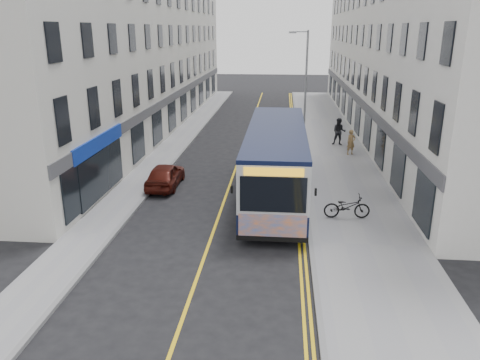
% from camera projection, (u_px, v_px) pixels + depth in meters
% --- Properties ---
extents(ground, '(140.00, 140.00, 0.00)m').
position_uv_depth(ground, '(214.00, 228.00, 19.89)').
color(ground, black).
rests_on(ground, ground).
extents(pavement_east, '(4.50, 64.00, 0.12)m').
position_uv_depth(pavement_east, '(335.00, 157.00, 30.69)').
color(pavement_east, gray).
rests_on(pavement_east, ground).
extents(pavement_west, '(2.00, 64.00, 0.12)m').
position_uv_depth(pavement_west, '(167.00, 153.00, 31.67)').
color(pavement_west, gray).
rests_on(pavement_west, ground).
extents(kerb_east, '(0.18, 64.00, 0.13)m').
position_uv_depth(kerb_east, '(300.00, 156.00, 30.89)').
color(kerb_east, slate).
rests_on(kerb_east, ground).
extents(kerb_west, '(0.18, 64.00, 0.13)m').
position_uv_depth(kerb_west, '(181.00, 153.00, 31.58)').
color(kerb_west, slate).
rests_on(kerb_west, ground).
extents(road_centre_line, '(0.12, 64.00, 0.01)m').
position_uv_depth(road_centre_line, '(240.00, 155.00, 31.25)').
color(road_centre_line, yellow).
rests_on(road_centre_line, ground).
extents(road_dbl_yellow_inner, '(0.10, 64.00, 0.01)m').
position_uv_depth(road_dbl_yellow_inner, '(293.00, 157.00, 30.94)').
color(road_dbl_yellow_inner, yellow).
rests_on(road_dbl_yellow_inner, ground).
extents(road_dbl_yellow_outer, '(0.10, 64.00, 0.01)m').
position_uv_depth(road_dbl_yellow_outer, '(297.00, 157.00, 30.93)').
color(road_dbl_yellow_outer, yellow).
rests_on(road_dbl_yellow_outer, ground).
extents(terrace_east, '(6.00, 46.00, 13.00)m').
position_uv_depth(terrace_east, '(396.00, 50.00, 36.76)').
color(terrace_east, silver).
rests_on(terrace_east, ground).
extents(terrace_west, '(6.00, 46.00, 13.00)m').
position_uv_depth(terrace_west, '(142.00, 49.00, 38.55)').
color(terrace_west, beige).
rests_on(terrace_west, ground).
extents(streetlamp, '(1.32, 0.18, 8.00)m').
position_uv_depth(streetlamp, '(305.00, 86.00, 31.43)').
color(streetlamp, gray).
rests_on(streetlamp, ground).
extents(city_bus, '(2.83, 12.15, 3.53)m').
position_uv_depth(city_bus, '(276.00, 159.00, 23.13)').
color(city_bus, black).
rests_on(city_bus, ground).
extents(bicycle, '(2.05, 0.80, 1.06)m').
position_uv_depth(bicycle, '(347.00, 207.00, 20.53)').
color(bicycle, black).
rests_on(bicycle, pavement_east).
extents(pedestrian_near, '(0.71, 0.59, 1.66)m').
position_uv_depth(pedestrian_near, '(351.00, 142.00, 30.82)').
color(pedestrian_near, olive).
rests_on(pedestrian_near, pavement_east).
extents(pedestrian_far, '(1.05, 0.88, 1.94)m').
position_uv_depth(pedestrian_far, '(339.00, 132.00, 33.30)').
color(pedestrian_far, black).
rests_on(pedestrian_far, pavement_east).
extents(car_white, '(1.76, 4.59, 1.49)m').
position_uv_depth(car_white, '(288.00, 120.00, 39.21)').
color(car_white, white).
rests_on(car_white, ground).
extents(car_maroon, '(1.54, 3.81, 1.30)m').
position_uv_depth(car_maroon, '(165.00, 175.00, 24.93)').
color(car_maroon, '#49130C').
rests_on(car_maroon, ground).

